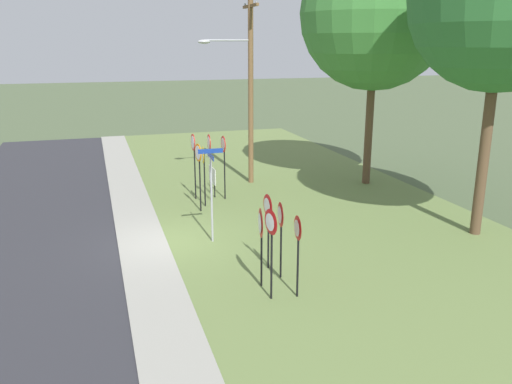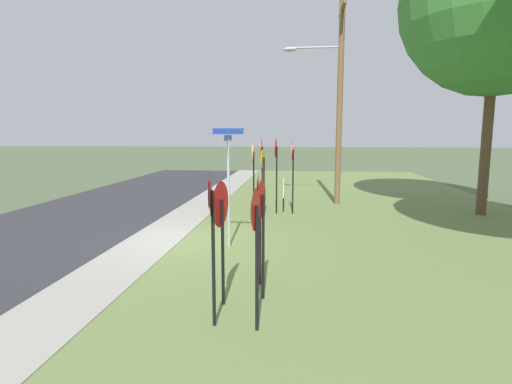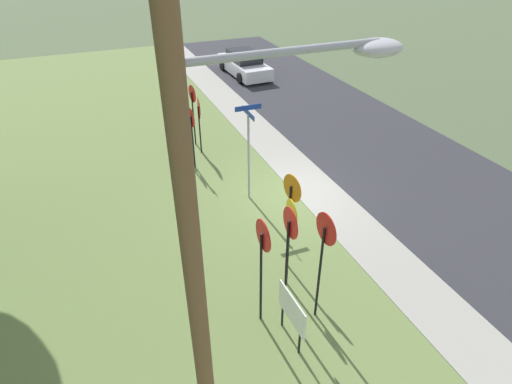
{
  "view_description": "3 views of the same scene",
  "coord_description": "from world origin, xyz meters",
  "px_view_note": "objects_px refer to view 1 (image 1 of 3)",
  "views": [
    {
      "loc": [
        16.67,
        -2.04,
        6.46
      ],
      "look_at": [
        1.08,
        2.79,
        1.84
      ],
      "focal_mm": 36.93,
      "sensor_mm": 36.0,
      "label": 1
    },
    {
      "loc": [
        10.9,
        3.35,
        3.09
      ],
      "look_at": [
        0.99,
        2.27,
        1.64
      ],
      "focal_mm": 28.52,
      "sensor_mm": 36.0,
      "label": 2
    },
    {
      "loc": [
        -10.32,
        5.66,
        7.59
      ],
      "look_at": [
        -0.85,
        1.74,
        1.03
      ],
      "focal_mm": 29.41,
      "sensor_mm": 36.0,
      "label": 3
    }
  ],
  "objects_px": {
    "utility_pole": "(247,78)",
    "oak_tree_left": "(376,14)",
    "stop_sign_far_right": "(199,163)",
    "yield_sign_center": "(271,233)",
    "stop_sign_near_left": "(224,154)",
    "stop_sign_far_center": "(194,152)",
    "yield_sign_far_right": "(267,214)",
    "notice_board": "(212,177)",
    "stop_sign_near_right": "(204,164)",
    "yield_sign_near_right": "(280,222)",
    "street_name_post": "(211,188)",
    "yield_sign_near_left": "(297,238)",
    "stop_sign_far_left": "(210,153)",
    "yield_sign_far_left": "(260,229)"
  },
  "relations": [
    {
      "from": "stop_sign_near_left",
      "to": "yield_sign_far_right",
      "type": "height_order",
      "value": "stop_sign_near_left"
    },
    {
      "from": "street_name_post",
      "to": "notice_board",
      "type": "height_order",
      "value": "street_name_post"
    },
    {
      "from": "street_name_post",
      "to": "stop_sign_near_left",
      "type": "bearing_deg",
      "value": 162.5
    },
    {
      "from": "stop_sign_far_left",
      "to": "notice_board",
      "type": "height_order",
      "value": "stop_sign_far_left"
    },
    {
      "from": "stop_sign_near_left",
      "to": "stop_sign_far_center",
      "type": "relative_size",
      "value": 0.97
    },
    {
      "from": "yield_sign_far_left",
      "to": "notice_board",
      "type": "distance_m",
      "value": 9.26
    },
    {
      "from": "stop_sign_far_right",
      "to": "notice_board",
      "type": "xyz_separation_m",
      "value": [
        -2.12,
        0.98,
        -1.13
      ]
    },
    {
      "from": "yield_sign_near_right",
      "to": "utility_pole",
      "type": "bearing_deg",
      "value": 175.1
    },
    {
      "from": "stop_sign_far_right",
      "to": "yield_sign_near_right",
      "type": "height_order",
      "value": "stop_sign_far_right"
    },
    {
      "from": "stop_sign_far_center",
      "to": "yield_sign_near_left",
      "type": "distance_m",
      "value": 9.76
    },
    {
      "from": "yield_sign_center",
      "to": "oak_tree_left",
      "type": "height_order",
      "value": "oak_tree_left"
    },
    {
      "from": "oak_tree_left",
      "to": "yield_sign_near_right",
      "type": "bearing_deg",
      "value": -40.7
    },
    {
      "from": "stop_sign_far_left",
      "to": "yield_sign_far_right",
      "type": "height_order",
      "value": "stop_sign_far_left"
    },
    {
      "from": "utility_pole",
      "to": "oak_tree_left",
      "type": "distance_m",
      "value": 6.29
    },
    {
      "from": "stop_sign_far_right",
      "to": "oak_tree_left",
      "type": "height_order",
      "value": "oak_tree_left"
    },
    {
      "from": "stop_sign_far_right",
      "to": "yield_sign_near_left",
      "type": "height_order",
      "value": "stop_sign_far_right"
    },
    {
      "from": "notice_board",
      "to": "stop_sign_near_left",
      "type": "bearing_deg",
      "value": 23.76
    },
    {
      "from": "stop_sign_near_right",
      "to": "yield_sign_near_right",
      "type": "distance_m",
      "value": 7.36
    },
    {
      "from": "stop_sign_near_left",
      "to": "yield_sign_near_left",
      "type": "bearing_deg",
      "value": -3.2
    },
    {
      "from": "stop_sign_near_left",
      "to": "notice_board",
      "type": "height_order",
      "value": "stop_sign_near_left"
    },
    {
      "from": "yield_sign_near_left",
      "to": "utility_pole",
      "type": "distance_m",
      "value": 12.34
    },
    {
      "from": "stop_sign_far_right",
      "to": "yield_sign_far_right",
      "type": "xyz_separation_m",
      "value": [
        6.02,
        0.81,
        -0.28
      ]
    },
    {
      "from": "yield_sign_near_right",
      "to": "notice_board",
      "type": "distance_m",
      "value": 8.89
    },
    {
      "from": "yield_sign_far_left",
      "to": "stop_sign_near_right",
      "type": "bearing_deg",
      "value": -171.39
    },
    {
      "from": "stop_sign_far_left",
      "to": "utility_pole",
      "type": "relative_size",
      "value": 0.31
    },
    {
      "from": "notice_board",
      "to": "yield_sign_near_left",
      "type": "bearing_deg",
      "value": -1.6
    },
    {
      "from": "stop_sign_near_right",
      "to": "stop_sign_far_right",
      "type": "bearing_deg",
      "value": -20.94
    },
    {
      "from": "yield_sign_far_left",
      "to": "oak_tree_left",
      "type": "relative_size",
      "value": 0.2
    },
    {
      "from": "stop_sign_near_left",
      "to": "utility_pole",
      "type": "bearing_deg",
      "value": 142.84
    },
    {
      "from": "stop_sign_far_right",
      "to": "yield_sign_center",
      "type": "bearing_deg",
      "value": -6.6
    },
    {
      "from": "yield_sign_center",
      "to": "oak_tree_left",
      "type": "xyz_separation_m",
      "value": [
        -9.87,
        8.17,
        5.86
      ]
    },
    {
      "from": "stop_sign_near_right",
      "to": "oak_tree_left",
      "type": "xyz_separation_m",
      "value": [
        -1.38,
        8.12,
        5.91
      ]
    },
    {
      "from": "stop_sign_far_left",
      "to": "stop_sign_far_right",
      "type": "xyz_separation_m",
      "value": [
        1.34,
        -0.72,
        -0.08
      ]
    },
    {
      "from": "yield_sign_near_left",
      "to": "yield_sign_center",
      "type": "xyz_separation_m",
      "value": [
        -0.08,
        -0.69,
        0.17
      ]
    },
    {
      "from": "notice_board",
      "to": "oak_tree_left",
      "type": "bearing_deg",
      "value": 87.5
    },
    {
      "from": "street_name_post",
      "to": "utility_pole",
      "type": "bearing_deg",
      "value": 155.94
    },
    {
      "from": "stop_sign_near_right",
      "to": "stop_sign_far_left",
      "type": "bearing_deg",
      "value": 156.9
    },
    {
      "from": "stop_sign_near_left",
      "to": "oak_tree_left",
      "type": "bearing_deg",
      "value": 93.96
    },
    {
      "from": "stop_sign_far_left",
      "to": "yield_sign_near_left",
      "type": "xyz_separation_m",
      "value": [
        9.31,
        0.24,
        -0.39
      ]
    },
    {
      "from": "yield_sign_near_left",
      "to": "yield_sign_near_right",
      "type": "height_order",
      "value": "same"
    },
    {
      "from": "stop_sign_far_left",
      "to": "yield_sign_far_right",
      "type": "distance_m",
      "value": 7.36
    },
    {
      "from": "yield_sign_far_left",
      "to": "utility_pole",
      "type": "relative_size",
      "value": 0.24
    },
    {
      "from": "yield_sign_far_left",
      "to": "street_name_post",
      "type": "bearing_deg",
      "value": -163.15
    },
    {
      "from": "stop_sign_far_center",
      "to": "utility_pole",
      "type": "xyz_separation_m",
      "value": [
        -1.99,
        2.93,
        2.87
      ]
    },
    {
      "from": "stop_sign_far_left",
      "to": "yield_sign_near_left",
      "type": "relative_size",
      "value": 1.27
    },
    {
      "from": "utility_pole",
      "to": "oak_tree_left",
      "type": "height_order",
      "value": "oak_tree_left"
    },
    {
      "from": "stop_sign_far_right",
      "to": "street_name_post",
      "type": "bearing_deg",
      "value": -12.83
    },
    {
      "from": "stop_sign_near_right",
      "to": "yield_sign_near_right",
      "type": "relative_size",
      "value": 1.1
    },
    {
      "from": "stop_sign_near_right",
      "to": "utility_pole",
      "type": "xyz_separation_m",
      "value": [
        -3.15,
        2.76,
        3.14
      ]
    },
    {
      "from": "utility_pole",
      "to": "yield_sign_far_left",
      "type": "bearing_deg",
      "value": -14.6
    }
  ]
}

